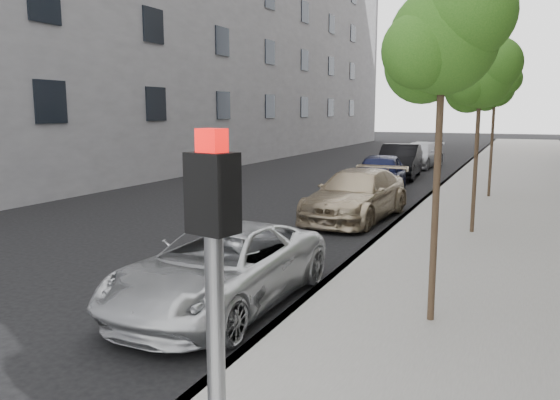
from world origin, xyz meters
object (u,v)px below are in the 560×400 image
Objects in this scene: suv at (357,195)px; sedan_blue at (380,174)px; minivan at (221,267)px; sedan_rear at (419,155)px; signal_pole at (215,333)px; tree_mid at (482,77)px; sedan_black at (400,161)px; tree_near at (445,40)px; tree_far at (496,88)px.

suv is 5.42m from sedan_blue.
minivan is 24.23m from sedan_rear.
signal_pole reaches higher than suv.
sedan_blue reaches higher than minivan.
tree_mid is 18.15m from sedan_rear.
sedan_blue is 0.93× the size of sedan_black.
sedan_black is at bearing -83.37° from sedan_rear.
sedan_rear is (-1.14, 24.20, 0.06)m from minivan.
signal_pole is 0.64× the size of sedan_blue.
tree_mid is at bearing -69.59° from sedan_rear.
tree_near reaches higher than tree_mid.
minivan is at bearing 132.89° from signal_pole.
signal_pole is at bearing -76.10° from sedan_rear.
signal_pole is at bearing -93.76° from tree_near.
signal_pole is at bearing -58.64° from minivan.
sedan_blue is at bearing 107.28° from tree_near.
tree_near is 4.82m from minivan.
sedan_rear is (-0.43, 10.80, -0.07)m from sedan_blue.
sedan_blue reaches higher than sedan_rear.
sedan_blue is 5.34m from sedan_black.
minivan is at bearing -85.14° from suv.
minivan is 1.02× the size of sedan_blue.
tree_far reaches higher than sedan_blue.
tree_mid is 1.02× the size of minivan.
suv is (-3.39, -5.40, -3.25)m from tree_far.
suv is (-3.03, 13.09, -1.26)m from signal_pole.
signal_pole is at bearing -85.02° from sedan_black.
sedan_black reaches higher than sedan_blue.
sedan_rear is (-4.46, 17.28, -3.29)m from tree_mid.
suv is at bearing 162.04° from tree_mid.
sedan_blue is at bearing -90.78° from sedan_black.
signal_pole is at bearing -72.57° from suv.
signal_pole is 0.63× the size of minivan.
tree_near reaches higher than sedan_blue.
tree_mid is at bearing -90.00° from tree_far.
signal_pole is 29.59m from sedan_rear.
tree_near is at bearing -90.00° from tree_far.
tree_far is at bearing 101.47° from signal_pole.
tree_mid is at bearing -74.22° from sedan_black.
tree_near is 1.04× the size of minivan.
tree_mid reaches higher than suv.
sedan_rear is (-4.46, 10.78, -3.27)m from tree_far.
minivan is at bearing -94.42° from sedan_blue.
suv is 16.22m from sedan_rear.
minivan is (-3.33, -0.42, -3.47)m from tree_near.
tree_near is 1.07× the size of sedan_blue.
sedan_black is at bearing 103.51° from tree_near.
tree_mid is 12.99m from sedan_black.
tree_mid reaches higher than signal_pole.
tree_far is 0.96× the size of sedan_rear.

